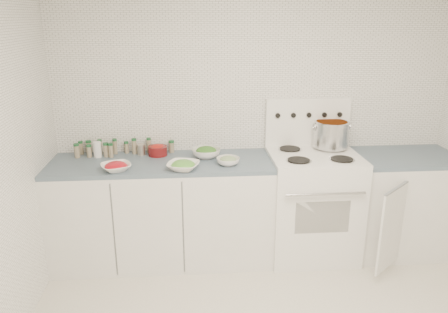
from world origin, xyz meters
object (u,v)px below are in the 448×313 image
bowl_snowpea (183,166)px  stock_pot (331,133)px  stove (311,201)px  bowl_tomato (116,167)px

bowl_snowpea → stock_pot: bearing=16.2°
stove → bowl_snowpea: bearing=-169.1°
stove → stock_pot: (0.19, 0.16, 0.58)m
stove → stock_pot: stove is taller
stove → bowl_tomato: stove is taller
stove → bowl_tomato: 1.71m
stove → bowl_snowpea: (-1.12, -0.21, 0.44)m
stock_pot → bowl_snowpea: size_ratio=1.04×
bowl_tomato → bowl_snowpea: (0.53, -0.02, 0.00)m
stock_pot → stove: bearing=-138.8°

